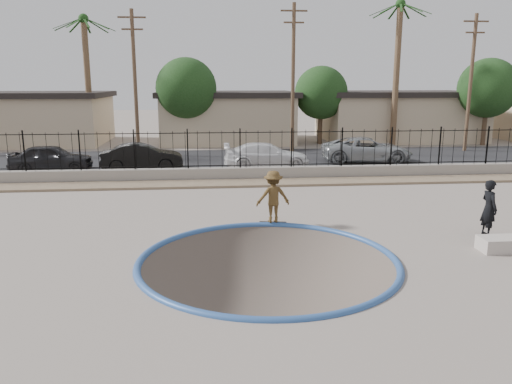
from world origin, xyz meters
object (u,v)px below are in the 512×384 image
object	(u,v)px
car_d	(367,150)
skater	(273,199)
videographer	(489,208)
concrete_ledge	(508,244)
car_c	(267,155)
skateboard	(273,223)
car_b	(142,157)
car_a	(51,158)

from	to	relation	value
car_d	skater	bearing A→B (deg)	154.51
videographer	concrete_ledge	bearing A→B (deg)	168.90
car_c	skateboard	bearing A→B (deg)	175.50
videographer	skater	bearing A→B (deg)	69.61
skateboard	car_d	world-z (taller)	car_d
car_b	car_d	distance (m)	12.90
skater	skateboard	xyz separation A→B (m)	(0.00, 0.00, -0.80)
videographer	car_d	world-z (taller)	videographer
skateboard	concrete_ledge	bearing A→B (deg)	-18.92
car_a	car_d	world-z (taller)	car_d
skateboard	car_d	bearing A→B (deg)	68.54
skater	car_d	distance (m)	14.37
car_b	car_d	bearing A→B (deg)	-87.72
car_a	concrete_ledge	bearing A→B (deg)	-132.95
skater	skateboard	world-z (taller)	skater
skater	car_b	xyz separation A→B (m)	(-5.63, 10.96, -0.12)
car_c	car_a	bearing A→B (deg)	91.15
concrete_ledge	car_c	distance (m)	15.15
skateboard	concrete_ledge	world-z (taller)	concrete_ledge
skateboard	concrete_ledge	xyz separation A→B (m)	(6.28, -3.26, 0.14)
skateboard	car_d	xyz separation A→B (m)	(7.18, 12.44, 0.70)
skater	car_a	bearing A→B (deg)	-51.91
skater	concrete_ledge	bearing A→B (deg)	147.29
concrete_ledge	car_a	bearing A→B (deg)	139.46
car_a	videographer	bearing A→B (deg)	-129.78
skateboard	car_a	distance (m)	15.09
car_a	car_b	distance (m)	4.71
skater	videographer	bearing A→B (deg)	158.59
car_a	car_d	xyz separation A→B (m)	(17.53, 1.48, 0.01)
skateboard	car_c	distance (m)	11.03
skateboard	car_c	xyz separation A→B (m)	(1.08, 10.96, 0.65)
videographer	car_c	world-z (taller)	videographer
concrete_ledge	car_b	distance (m)	18.56
concrete_ledge	car_c	world-z (taller)	car_c
concrete_ledge	car_d	world-z (taller)	car_d
skater	skateboard	size ratio (longest dim) A/B	1.86
skater	car_b	bearing A→B (deg)	-68.04
car_d	car_a	bearing A→B (deg)	99.35
car_a	car_d	bearing A→B (deg)	-87.57
car_b	car_c	bearing A→B (deg)	-94.32
car_a	car_c	xyz separation A→B (m)	(11.43, 0.00, -0.03)
skateboard	car_a	bearing A→B (deg)	141.89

